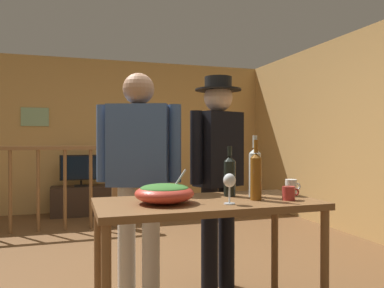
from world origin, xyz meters
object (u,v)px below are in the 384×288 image
(framed_picture, at_px, (35,117))
(tv_console, at_px, (81,201))
(mug_white, at_px, (291,188))
(person_standing_right, at_px, (218,164))
(flat_screen_tv, at_px, (81,168))
(wine_bottle_amber, at_px, (256,175))
(wine_bottle_dark, at_px, (230,175))
(serving_table, at_px, (207,216))
(wine_bottle_clear, at_px, (255,171))
(salad_bowl, at_px, (164,192))
(mug_red, at_px, (289,193))
(wine_glass, at_px, (229,182))
(stair_railing, at_px, (43,179))
(person_standing_left, at_px, (139,165))

(framed_picture, distance_m, tv_console, 1.51)
(mug_white, distance_m, person_standing_right, 0.67)
(flat_screen_tv, relative_size, person_standing_right, 0.38)
(wine_bottle_amber, bearing_deg, flat_screen_tv, 102.70)
(wine_bottle_dark, relative_size, person_standing_right, 0.19)
(flat_screen_tv, distance_m, wine_bottle_amber, 4.17)
(serving_table, height_order, person_standing_right, person_standing_right)
(wine_bottle_clear, height_order, mug_white, wine_bottle_clear)
(framed_picture, bearing_deg, mug_white, -66.18)
(salad_bowl, distance_m, wine_bottle_dark, 0.50)
(tv_console, relative_size, mug_red, 7.99)
(tv_console, relative_size, mug_white, 8.25)
(salad_bowl, bearing_deg, person_standing_right, 47.39)
(tv_console, height_order, salad_bowl, salad_bowl)
(wine_bottle_dark, bearing_deg, framed_picture, 109.87)
(wine_glass, xyz_separation_m, wine_bottle_clear, (0.27, 0.21, 0.04))
(stair_railing, relative_size, wine_bottle_dark, 8.31)
(wine_bottle_amber, bearing_deg, person_standing_left, 131.06)
(wine_glass, relative_size, person_standing_left, 0.11)
(stair_railing, relative_size, mug_white, 24.63)
(framed_picture, distance_m, wine_bottle_clear, 4.60)
(salad_bowl, bearing_deg, mug_white, 1.94)
(stair_railing, distance_m, wine_bottle_dark, 3.23)
(wine_bottle_clear, distance_m, wine_bottle_dark, 0.16)
(flat_screen_tv, distance_m, serving_table, 4.03)
(wine_glass, distance_m, person_standing_right, 0.81)
(wine_bottle_dark, distance_m, person_standing_left, 0.71)
(wine_bottle_dark, relative_size, mug_red, 2.87)
(tv_console, distance_m, mug_white, 4.24)
(serving_table, xyz_separation_m, wine_bottle_dark, (0.20, 0.12, 0.23))
(framed_picture, height_order, mug_white, framed_picture)
(tv_console, distance_m, wine_bottle_clear, 4.15)
(flat_screen_tv, bearing_deg, mug_red, -75.01)
(wine_bottle_clear, bearing_deg, wine_bottle_amber, -114.20)
(tv_console, xyz_separation_m, wine_bottle_clear, (0.97, -3.97, 0.75))
(framed_picture, bearing_deg, salad_bowl, -76.44)
(tv_console, relative_size, wine_glass, 5.14)
(tv_console, height_order, wine_bottle_dark, wine_bottle_dark)
(wine_glass, bearing_deg, salad_bowl, 157.88)
(flat_screen_tv, relative_size, wine_bottle_amber, 1.73)
(flat_screen_tv, bearing_deg, wine_glass, -80.39)
(flat_screen_tv, relative_size, wine_glass, 3.61)
(wine_bottle_clear, distance_m, person_standing_left, 0.86)
(wine_bottle_amber, xyz_separation_m, wine_bottle_dark, (-0.09, 0.20, -0.01))
(flat_screen_tv, height_order, mug_white, flat_screen_tv)
(serving_table, height_order, wine_bottle_dark, wine_bottle_dark)
(tv_console, xyz_separation_m, serving_table, (0.63, -4.01, 0.49))
(flat_screen_tv, bearing_deg, wine_bottle_dark, -77.93)
(framed_picture, bearing_deg, wine_glass, -72.74)
(tv_console, distance_m, wine_bottle_amber, 4.25)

